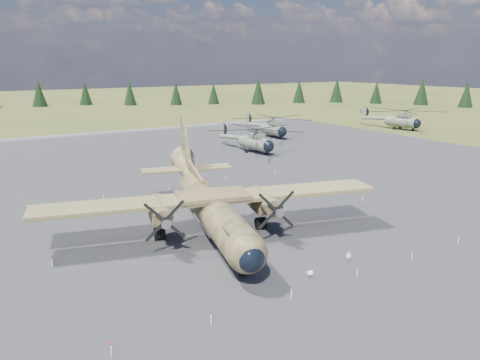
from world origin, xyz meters
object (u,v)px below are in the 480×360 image
transport_plane (210,202)px  helicopter_near (255,136)px  helicopter_mid (273,123)px  helicopter_far (402,116)px

transport_plane → helicopter_near: (24.96, 30.24, 0.12)m
helicopter_near → helicopter_mid: bearing=38.2°
helicopter_near → transport_plane: bearing=-136.1°
helicopter_mid → helicopter_far: (32.31, -6.17, 0.23)m
helicopter_mid → helicopter_far: bearing=-10.5°
helicopter_mid → transport_plane: bearing=-130.9°
helicopter_near → helicopter_mid: helicopter_near is taller
transport_plane → helicopter_far: bearing=42.3°
transport_plane → helicopter_near: 39.21m
helicopter_near → helicopter_mid: (12.42, 12.31, -0.01)m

